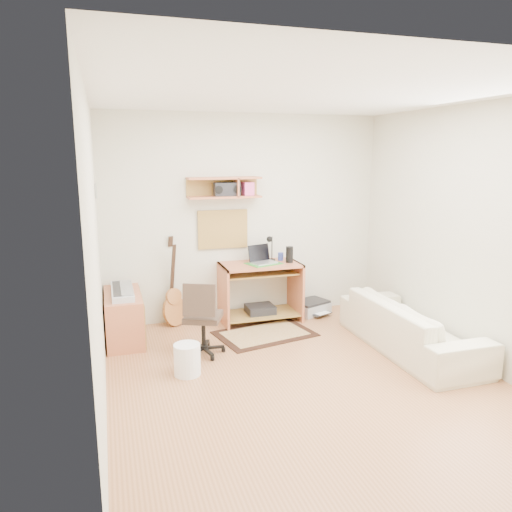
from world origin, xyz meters
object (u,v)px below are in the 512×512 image
object	(u,v)px
printer	(311,307)
task_chair	(203,317)
cabinet	(124,317)
sofa	(411,318)
desk	(260,292)

from	to	relation	value
printer	task_chair	bearing A→B (deg)	-171.46
cabinet	sofa	distance (m)	3.20
printer	cabinet	bearing A→B (deg)	165.38
task_chair	sofa	size ratio (longest dim) A/B	0.44
printer	sofa	size ratio (longest dim) A/B	0.23
task_chair	printer	xyz separation A→B (m)	(1.64, 0.90, -0.33)
printer	sofa	distance (m)	1.58
desk	printer	size ratio (longest dim) A/B	2.27
desk	task_chair	bearing A→B (deg)	-137.18
printer	sofa	bearing A→B (deg)	-90.63
cabinet	desk	bearing A→B (deg)	5.89
cabinet	sofa	bearing A→B (deg)	-22.48
task_chair	sofa	world-z (taller)	task_chair
task_chair	cabinet	bearing A→B (deg)	163.22
task_chair	printer	bearing A→B (deg)	51.92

